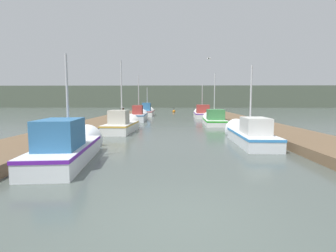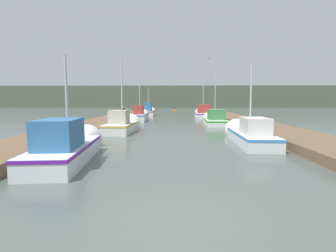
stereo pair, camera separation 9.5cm
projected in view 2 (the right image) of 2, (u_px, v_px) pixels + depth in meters
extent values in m
plane|color=#47514C|center=(176.00, 221.00, 4.43)|extent=(200.00, 200.00, 0.00)
cube|color=brown|center=(98.00, 124.00, 20.47)|extent=(2.92, 40.00, 0.37)
cube|color=brown|center=(253.00, 124.00, 20.18)|extent=(2.92, 40.00, 0.37)
cube|color=#4C5647|center=(175.00, 97.00, 75.66)|extent=(120.00, 16.00, 5.70)
cube|color=silver|center=(66.00, 154.00, 8.56)|extent=(1.86, 4.51, 0.59)
cube|color=#5D1E9C|center=(65.00, 147.00, 8.54)|extent=(1.89, 4.55, 0.10)
cone|color=silver|center=(85.00, 141.00, 11.17)|extent=(1.43, 1.01, 1.35)
cube|color=#2D6699|center=(59.00, 134.00, 7.94)|extent=(1.28, 1.84, 0.88)
cylinder|color=#B2B2B7|center=(67.00, 99.00, 8.71)|extent=(0.08, 0.08, 2.96)
cube|color=silver|center=(251.00, 138.00, 12.08)|extent=(1.53, 4.50, 0.55)
cube|color=#3686D0|center=(252.00, 134.00, 12.05)|extent=(1.56, 4.54, 0.10)
cone|color=silver|center=(238.00, 131.00, 14.85)|extent=(1.37, 1.16, 1.33)
cube|color=silver|center=(255.00, 126.00, 11.46)|extent=(1.08, 1.65, 0.72)
cylinder|color=#B2B2B7|center=(251.00, 99.00, 12.23)|extent=(0.08, 0.08, 3.10)
cube|color=silver|center=(121.00, 128.00, 16.58)|extent=(1.72, 4.02, 0.58)
cube|color=gold|center=(121.00, 124.00, 16.56)|extent=(1.75, 4.05, 0.10)
cone|color=silver|center=(129.00, 124.00, 18.92)|extent=(1.49, 0.83, 1.46)
cube|color=#B2AD9E|center=(119.00, 117.00, 16.02)|extent=(1.14, 1.25, 0.83)
cylinder|color=#B2B2B7|center=(122.00, 92.00, 16.65)|extent=(0.08, 0.08, 3.94)
cube|color=silver|center=(215.00, 122.00, 21.52)|extent=(1.82, 4.63, 0.47)
cube|color=#1AA317|center=(215.00, 120.00, 21.51)|extent=(1.86, 4.66, 0.10)
cone|color=silver|center=(212.00, 119.00, 24.26)|extent=(1.59, 1.01, 1.55)
cube|color=#387A42|center=(216.00, 115.00, 20.89)|extent=(1.36, 1.76, 0.80)
cylinder|color=#B2B2B7|center=(215.00, 96.00, 21.65)|extent=(0.08, 0.08, 3.75)
cube|color=silver|center=(139.00, 117.00, 25.96)|extent=(1.55, 5.05, 0.66)
cube|color=teal|center=(139.00, 114.00, 25.93)|extent=(1.58, 5.09, 0.10)
cone|color=silver|center=(142.00, 115.00, 28.96)|extent=(1.38, 1.05, 1.36)
cube|color=#99332D|center=(139.00, 110.00, 25.26)|extent=(0.93, 1.57, 0.85)
cylinder|color=#B2B2B7|center=(140.00, 95.00, 26.11)|extent=(0.08, 0.08, 3.75)
cube|color=silver|center=(203.00, 115.00, 29.93)|extent=(1.88, 4.93, 0.59)
cube|color=purple|center=(203.00, 113.00, 29.91)|extent=(1.91, 4.96, 0.10)
cone|color=silver|center=(201.00, 114.00, 32.96)|extent=(1.68, 1.28, 1.64)
cube|color=#99332D|center=(204.00, 109.00, 29.25)|extent=(1.42, 1.85, 0.91)
cylinder|color=#B2B2B7|center=(203.00, 98.00, 30.10)|extent=(0.08, 0.08, 3.23)
cube|color=silver|center=(148.00, 113.00, 33.46)|extent=(1.61, 4.59, 0.66)
cube|color=maroon|center=(148.00, 111.00, 33.43)|extent=(1.64, 4.62, 0.10)
cone|color=silver|center=(150.00, 112.00, 36.20)|extent=(1.50, 0.94, 1.50)
cube|color=#2D6699|center=(148.00, 107.00, 32.81)|extent=(0.97, 1.77, 1.00)
cylinder|color=#B2B2B7|center=(148.00, 99.00, 33.62)|extent=(0.08, 0.08, 2.93)
cylinder|color=#473523|center=(207.00, 110.00, 38.99)|extent=(0.31, 0.31, 0.93)
cylinder|color=silver|center=(207.00, 107.00, 38.94)|extent=(0.35, 0.35, 0.04)
cylinder|color=#473523|center=(123.00, 115.00, 23.31)|extent=(0.27, 0.27, 1.35)
cylinder|color=silver|center=(123.00, 107.00, 23.24)|extent=(0.31, 0.31, 0.04)
cylinder|color=#473523|center=(138.00, 112.00, 32.09)|extent=(0.28, 0.28, 1.10)
cylinder|color=silver|center=(138.00, 107.00, 32.03)|extent=(0.32, 0.32, 0.04)
sphere|color=#BF6513|center=(175.00, 111.00, 42.82)|extent=(0.49, 0.49, 0.49)
cylinder|color=black|center=(175.00, 108.00, 42.78)|extent=(0.06, 0.06, 0.50)
ellipsoid|color=white|center=(210.00, 58.00, 20.30)|extent=(0.31, 0.21, 0.12)
cube|color=gray|center=(210.00, 58.00, 20.42)|extent=(0.19, 0.29, 0.07)
cube|color=gray|center=(209.00, 58.00, 20.16)|extent=(0.19, 0.29, 0.07)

